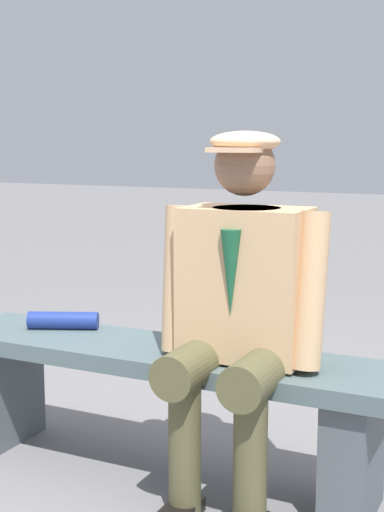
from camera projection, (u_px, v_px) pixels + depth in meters
The scene contains 4 objects.
ground_plane at pixel (160, 473), 2.81m from camera, with size 30.00×30.00×0.00m, color slate.
bench at pixel (159, 388), 2.75m from camera, with size 1.75×0.39×0.50m.
seated_man at pixel (239, 303), 2.50m from camera, with size 0.59×0.55×1.28m.
rolled_magazine at pixel (63, 320), 2.98m from camera, with size 0.07×0.07×0.28m, color navy.
Camera 1 is at (-1.26, 2.33, 1.25)m, focal length 51.84 mm.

